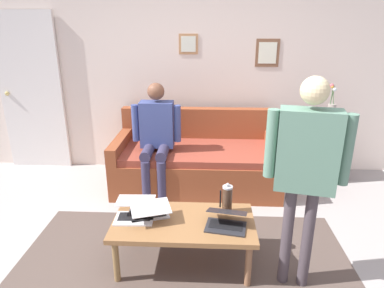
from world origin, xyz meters
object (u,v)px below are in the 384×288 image
interior_door (32,93)px  french_press (227,199)px  laptop_left (226,221)px  person_standing (306,161)px  side_shelf (326,151)px  coffee_table (184,225)px  laptop_center (150,212)px  couch (197,161)px  laptop_right (135,212)px  flower_vase (331,111)px  person_seated (156,133)px

interior_door → french_press: bearing=143.6°
laptop_left → person_standing: person_standing is taller
side_shelf → coffee_table: bearing=46.2°
laptop_center → couch: bearing=-103.0°
interior_door → couch: 2.37m
interior_door → couch: (-2.20, 0.51, -0.72)m
coffee_table → side_shelf: 2.41m
laptop_center → french_press: french_press is taller
couch → laptop_right: (0.45, 1.45, 0.15)m
laptop_center → flower_vase: size_ratio=0.81×
couch → laptop_right: couch is taller
laptop_left → laptop_right: laptop_left is taller
couch → person_seated: (0.45, 0.23, 0.43)m
laptop_center → flower_vase: bearing=-139.0°
couch → flower_vase: size_ratio=4.00×
french_press → laptop_left: bearing=86.1°
laptop_right → person_seated: 1.25m
couch → laptop_center: bearing=77.0°
laptop_center → side_shelf: size_ratio=0.54×
laptop_left → flower_vase: size_ratio=0.72×
laptop_left → person_standing: bearing=167.0°
laptop_left → side_shelf: (-1.34, -1.80, -0.08)m
interior_door → flower_vase: (-3.82, 0.25, -0.13)m
coffee_table → person_seated: size_ratio=0.88×
couch → french_press: size_ratio=7.25×
person_seated → side_shelf: bearing=-166.7°
coffee_table → laptop_center: laptop_center is taller
laptop_right → flower_vase: (-2.07, -1.71, 0.44)m
couch → flower_vase: (-1.62, -0.26, 0.59)m
flower_vase → person_seated: bearing=13.3°
laptop_center → person_standing: person_standing is taller
side_shelf → laptop_right: bearing=39.5°
coffee_table → laptop_right: size_ratio=3.50×
coffee_table → person_standing: (-0.85, 0.18, 0.65)m
flower_vase → person_seated: 2.13m
coffee_table → person_standing: person_standing is taller
flower_vase → person_seated: (2.07, 0.49, -0.16)m
coffee_table → flower_vase: bearing=-133.8°
flower_vase → person_standing: bearing=66.9°
couch → person_seated: bearing=27.0°
coffee_table → french_press: bearing=-156.9°
laptop_left → person_seated: 1.53m
interior_door → couch: size_ratio=1.06×
interior_door → person_seated: size_ratio=1.60×
laptop_right → flower_vase: size_ratio=0.67×
laptop_center → person_standing: bearing=168.6°
interior_door → person_seated: (-1.75, 0.73, -0.30)m
laptop_right → person_standing: (-1.25, 0.22, 0.56)m
interior_door → coffee_table: interior_door is taller
laptop_left → french_press: 0.23m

